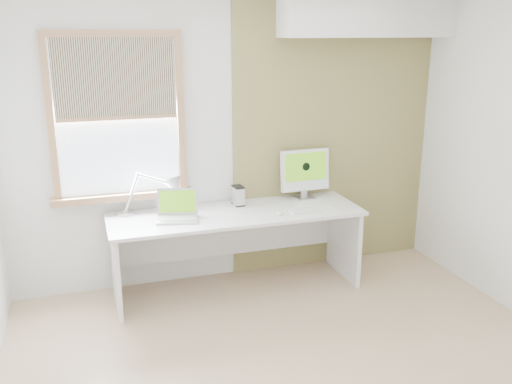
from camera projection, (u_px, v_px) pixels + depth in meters
name	position (u px, v px, depth m)	size (l,w,h in m)	color
room	(308.00, 191.00, 3.43)	(4.04, 3.54, 2.64)	tan
accent_wall	(333.00, 134.00, 5.31)	(2.00, 0.02, 2.60)	olive
soffit	(367.00, 13.00, 4.91)	(1.60, 0.40, 0.42)	white
window	(118.00, 118.00, 4.64)	(1.20, 0.14, 1.42)	#A77752
desk	(235.00, 231.00, 4.94)	(2.20, 0.70, 0.73)	white
desk_lamp	(166.00, 189.00, 4.84)	(0.64, 0.26, 0.36)	#B6B8BA
laptop	(178.00, 212.00, 4.67)	(0.39, 0.34, 0.24)	#B6B8BA
phone_dock	(237.00, 201.00, 5.01)	(0.08, 0.08, 0.14)	#B6B8BA
external_drive	(238.00, 196.00, 5.02)	(0.10, 0.14, 0.18)	#B6B8BA
imac	(305.00, 171.00, 5.18)	(0.47, 0.16, 0.46)	#B6B8BA
keyboard	(314.00, 210.00, 4.87)	(0.44, 0.13, 0.02)	white
mouse	(279.00, 213.00, 4.77)	(0.06, 0.10, 0.03)	white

